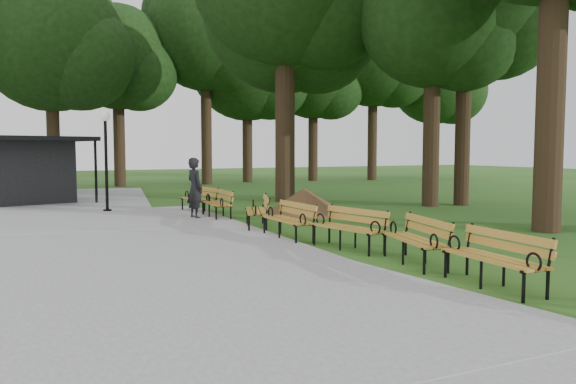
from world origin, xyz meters
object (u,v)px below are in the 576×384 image
lawn_tree_4 (284,12)px  lamp_post (106,141)px  bench_3 (348,228)px  lawn_tree_1 (434,13)px  bench_4 (288,220)px  bench_7 (199,200)px  dirt_mound (305,201)px  bench_2 (414,240)px  bench_5 (256,211)px  bench_6 (216,203)px  person (195,188)px  kiosk (23,170)px  bench_1 (493,259)px

lawn_tree_4 → lamp_post: bearing=-162.1°
lamp_post → bench_3: lamp_post is taller
lawn_tree_1 → lawn_tree_4: 6.65m
bench_4 → bench_7: same height
lamp_post → dirt_mound: size_ratio=1.37×
bench_2 → bench_5: (-0.66, 5.67, 0.00)m
bench_5 → lawn_tree_4: (4.87, 8.11, 7.51)m
lamp_post → lawn_tree_1: lawn_tree_1 is taller
dirt_mound → bench_7: (-2.89, 2.02, 0.01)m
bench_2 → bench_6: 8.23m
person → kiosk: kiosk is taller
bench_5 → lawn_tree_1: (8.04, 2.34, 6.57)m
dirt_mound → bench_4: bench_4 is taller
bench_1 → lawn_tree_4: bearing=169.0°
bench_2 → lawn_tree_4: 16.24m
person → bench_4: size_ratio=0.97×
kiosk → bench_3: size_ratio=2.17×
bench_7 → lawn_tree_4: size_ratio=0.17×
bench_6 → bench_3: bearing=10.4°
bench_2 → bench_3: 1.84m
bench_1 → bench_7: (-0.87, 11.64, 0.00)m
bench_1 → bench_7: same height
bench_5 → bench_2: bearing=27.7°
bench_6 → dirt_mound: bearing=85.1°
dirt_mound → bench_2: 7.95m
bench_2 → lawn_tree_4: bearing=176.6°
bench_1 → bench_6: 10.12m
person → bench_6: bearing=-106.4°
lawn_tree_4 → lawn_tree_1: bearing=-61.2°
bench_1 → bench_4: size_ratio=1.00×
lamp_post → bench_2: lamp_post is taller
dirt_mound → bench_4: size_ratio=1.28×
bench_4 → lawn_tree_4: (4.97, 10.18, 7.51)m
bench_2 → bench_3: size_ratio=1.00×
bench_5 → bench_1: bearing=25.5°
bench_2 → bench_5: size_ratio=1.00×
bench_4 → bench_6: same height
bench_7 → bench_3: bearing=-2.3°
bench_7 → lawn_tree_4: lawn_tree_4 is taller
bench_4 → bench_3: bearing=15.8°
bench_2 → bench_6: same height
bench_4 → bench_7: (-0.19, 6.14, 0.00)m
kiosk → bench_6: size_ratio=2.17×
dirt_mound → bench_1: (-2.01, -9.61, 0.01)m
bench_4 → lawn_tree_4: lawn_tree_4 is taller
kiosk → bench_7: (5.07, -5.97, -0.85)m
bench_2 → bench_3: bearing=-158.7°
lamp_post → bench_5: (2.97, -5.58, -1.94)m
lamp_post → bench_6: size_ratio=1.75×
lamp_post → bench_7: (2.67, -1.51, -1.94)m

